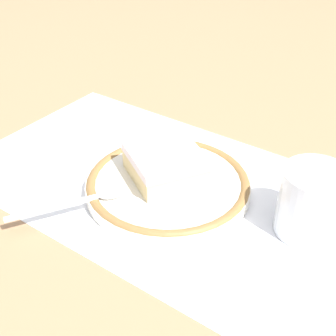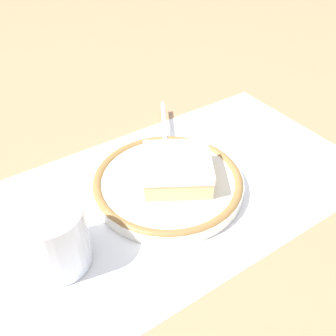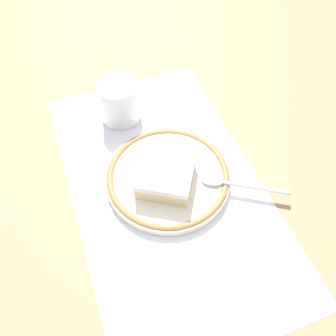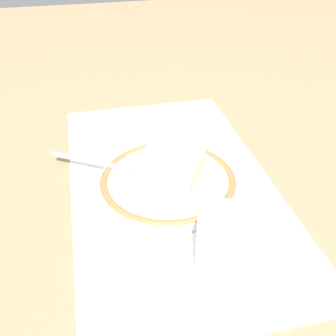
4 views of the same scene
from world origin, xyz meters
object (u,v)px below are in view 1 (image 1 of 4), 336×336
plate (168,185)px  spoon (86,199)px  cup (311,206)px  cake_slice (168,163)px

plate → spoon: size_ratio=1.59×
spoon → cup: bearing=-151.6°
cup → cake_slice: bearing=7.1°
spoon → cup: cup is taller
plate → cake_slice: 0.03m
cup → plate: bearing=10.7°
cake_slice → cup: size_ratio=1.53×
plate → cup: 0.18m
cake_slice → cup: 0.18m
cake_slice → cup: (-0.18, -0.02, -0.00)m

